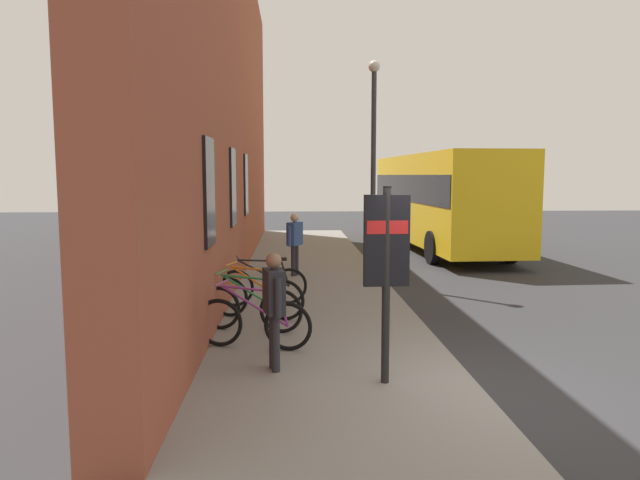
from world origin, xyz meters
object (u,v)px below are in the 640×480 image
(street_lamp, at_px, (373,152))
(bicycle_beside_lamp, at_px, (263,286))
(pedestrian_by_facade, at_px, (274,299))
(bicycle_nearest_sign, at_px, (250,308))
(bicycle_far_end, at_px, (257,297))
(city_bus, at_px, (440,196))
(pedestrian_near_bus, at_px, (295,238))
(bicycle_by_door, at_px, (254,322))
(transit_info_sign, at_px, (386,253))

(street_lamp, bearing_deg, bicycle_beside_lamp, 137.65)
(pedestrian_by_facade, bearing_deg, bicycle_nearest_sign, 13.04)
(bicycle_beside_lamp, relative_size, street_lamp, 0.34)
(bicycle_nearest_sign, bearing_deg, pedestrian_by_facade, -166.96)
(pedestrian_by_facade, bearing_deg, bicycle_far_end, 7.90)
(city_bus, relative_size, pedestrian_near_bus, 6.73)
(bicycle_far_end, distance_m, pedestrian_by_facade, 2.85)
(bicycle_beside_lamp, distance_m, street_lamp, 4.62)
(street_lamp, bearing_deg, pedestrian_by_facade, 161.52)
(city_bus, bearing_deg, bicycle_by_door, 154.34)
(bicycle_beside_lamp, xyz_separation_m, street_lamp, (2.77, -2.53, 2.70))
(bicycle_far_end, xyz_separation_m, city_bus, (10.32, -5.88, 1.41))
(bicycle_by_door, bearing_deg, city_bus, -25.66)
(transit_info_sign, bearing_deg, bicycle_far_end, 27.93)
(pedestrian_by_facade, bearing_deg, transit_info_sign, -111.40)
(bicycle_far_end, bearing_deg, city_bus, -29.69)
(bicycle_far_end, relative_size, pedestrian_near_bus, 1.08)
(transit_info_sign, distance_m, pedestrian_by_facade, 1.61)
(city_bus, height_order, pedestrian_near_bus, city_bus)
(transit_info_sign, height_order, city_bus, city_bus)
(bicycle_by_door, relative_size, street_lamp, 0.33)
(bicycle_beside_lamp, bearing_deg, bicycle_nearest_sign, 176.60)
(bicycle_far_end, height_order, street_lamp, street_lamp)
(bicycle_beside_lamp, bearing_deg, city_bus, -32.15)
(pedestrian_near_bus, bearing_deg, street_lamp, -107.74)
(street_lamp, bearing_deg, bicycle_nearest_sign, 150.47)
(bicycle_beside_lamp, height_order, street_lamp, street_lamp)
(pedestrian_by_facade, bearing_deg, bicycle_beside_lamp, 4.98)
(bicycle_far_end, relative_size, pedestrian_by_facade, 1.11)
(bicycle_by_door, height_order, transit_info_sign, transit_info_sign)
(transit_info_sign, distance_m, street_lamp, 7.32)
(bicycle_by_door, bearing_deg, transit_info_sign, -131.33)
(pedestrian_near_bus, bearing_deg, transit_info_sign, -172.21)
(pedestrian_near_bus, relative_size, street_lamp, 0.30)
(bicycle_far_end, relative_size, street_lamp, 0.33)
(transit_info_sign, bearing_deg, bicycle_by_door, 48.67)
(pedestrian_by_facade, distance_m, street_lamp, 7.26)
(bicycle_far_end, distance_m, transit_info_sign, 3.93)
(bicycle_nearest_sign, height_order, street_lamp, street_lamp)
(bicycle_by_door, xyz_separation_m, bicycle_beside_lamp, (2.85, 0.00, -0.00))
(pedestrian_near_bus, bearing_deg, pedestrian_by_facade, 177.52)
(bicycle_nearest_sign, height_order, transit_info_sign, transit_info_sign)
(transit_info_sign, height_order, pedestrian_near_bus, transit_info_sign)
(street_lamp, bearing_deg, bicycle_by_door, 155.81)
(pedestrian_by_facade, distance_m, pedestrian_near_bus, 7.19)
(bicycle_beside_lamp, distance_m, pedestrian_near_bus, 3.49)
(bicycle_by_door, height_order, street_lamp, street_lamp)
(bicycle_beside_lamp, bearing_deg, pedestrian_by_facade, -175.02)
(bicycle_far_end, relative_size, city_bus, 0.16)
(pedestrian_by_facade, bearing_deg, street_lamp, -18.48)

